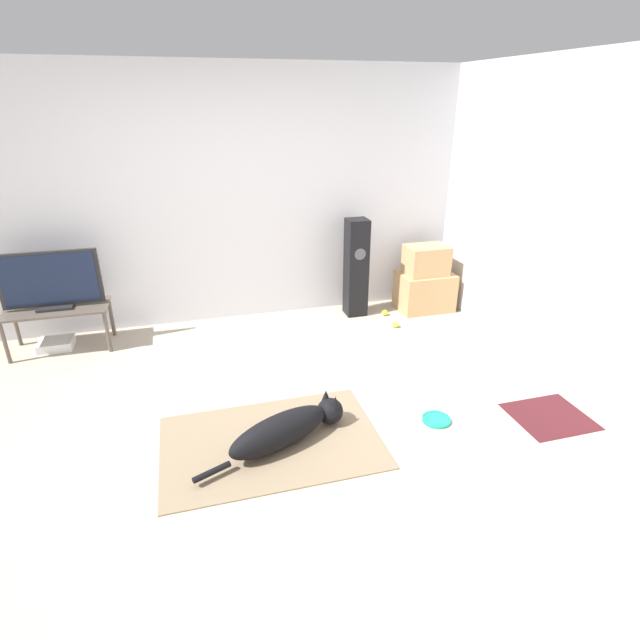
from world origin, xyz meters
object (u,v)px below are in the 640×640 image
(tennis_ball_near_speaker, at_px, (385,313))
(floor_speaker, at_px, (356,268))
(cardboard_box_upper, at_px, (426,260))
(tennis_ball_by_boxes, at_px, (396,325))
(dog, at_px, (288,428))
(tv_stand, at_px, (58,313))
(frisbee, at_px, (436,419))
(tv, at_px, (50,281))
(game_console, at_px, (56,344))
(cardboard_box_lower, at_px, (424,291))

(tennis_ball_near_speaker, bearing_deg, floor_speaker, 153.73)
(tennis_ball_near_speaker, bearing_deg, cardboard_box_upper, 6.93)
(tennis_ball_by_boxes, distance_m, tennis_ball_near_speaker, 0.33)
(dog, height_order, tv_stand, tv_stand)
(cardboard_box_upper, distance_m, tv_stand, 3.78)
(frisbee, height_order, tv_stand, tv_stand)
(cardboard_box_upper, bearing_deg, floor_speaker, 173.48)
(frisbee, distance_m, floor_speaker, 2.17)
(dog, height_order, tennis_ball_near_speaker, dog)
(tv, bearing_deg, game_console, 166.04)
(frisbee, distance_m, cardboard_box_lower, 2.23)
(tv_stand, distance_m, tv, 0.32)
(frisbee, relative_size, tennis_ball_by_boxes, 3.30)
(dog, xyz_separation_m, cardboard_box_lower, (2.02, 2.00, 0.08))
(dog, xyz_separation_m, game_console, (-1.85, 2.04, -0.09))
(frisbee, xyz_separation_m, game_console, (-2.98, 2.07, 0.03))
(floor_speaker, distance_m, tennis_ball_near_speaker, 0.60)
(cardboard_box_upper, bearing_deg, frisbee, -113.41)
(frisbee, relative_size, tennis_ball_near_speaker, 3.30)
(tv_stand, distance_m, tennis_ball_by_boxes, 3.32)
(frisbee, xyz_separation_m, tennis_ball_by_boxes, (0.38, 1.63, 0.02))
(tv_stand, relative_size, tv, 1.05)
(dog, bearing_deg, tv, 131.25)
(dog, distance_m, cardboard_box_lower, 2.84)
(floor_speaker, bearing_deg, tennis_ball_by_boxes, -58.75)
(dog, distance_m, tennis_ball_by_boxes, 2.20)
(frisbee, distance_m, tennis_ball_near_speaker, 1.99)
(frisbee, relative_size, tv, 0.25)
(tennis_ball_near_speaker, bearing_deg, cardboard_box_lower, 8.23)
(cardboard_box_lower, bearing_deg, game_console, 179.39)
(floor_speaker, bearing_deg, cardboard_box_lower, -5.37)
(tennis_ball_near_speaker, bearing_deg, frisbee, -101.22)
(cardboard_box_lower, bearing_deg, dog, -135.35)
(dog, relative_size, game_console, 3.60)
(frisbee, height_order, cardboard_box_lower, cardboard_box_lower)
(tv_stand, bearing_deg, dog, -48.72)
(frisbee, bearing_deg, tennis_ball_by_boxes, 77.03)
(frisbee, bearing_deg, game_console, 145.18)
(game_console, bearing_deg, cardboard_box_lower, -0.61)
(tennis_ball_near_speaker, height_order, game_console, game_console)
(floor_speaker, height_order, tennis_ball_by_boxes, floor_speaker)
(dog, height_order, tennis_ball_by_boxes, dog)
(floor_speaker, height_order, tv_stand, floor_speaker)
(floor_speaker, height_order, game_console, floor_speaker)
(dog, xyz_separation_m, tennis_ball_near_speaker, (1.52, 1.92, -0.10))
(floor_speaker, xyz_separation_m, tennis_ball_by_boxes, (0.29, -0.48, -0.50))
(dog, distance_m, tv_stand, 2.69)
(cardboard_box_lower, relative_size, tv, 0.68)
(dog, xyz_separation_m, cardboard_box_upper, (2.00, 1.98, 0.45))
(cardboard_box_lower, bearing_deg, tennis_ball_near_speaker, -171.77)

